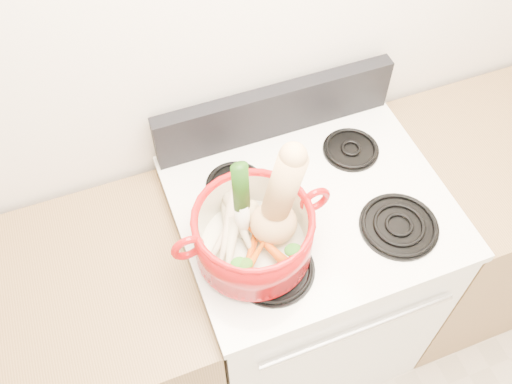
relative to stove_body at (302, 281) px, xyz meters
name	(u,v)px	position (x,y,z in m)	size (l,w,h in m)	color
wall_back	(271,32)	(0.00, 0.35, 0.84)	(3.50, 0.02, 2.60)	white
stove_body	(302,281)	(0.00, 0.00, 0.00)	(0.76, 0.65, 0.92)	white
cooktop	(313,206)	(0.00, 0.00, 0.47)	(0.78, 0.67, 0.03)	white
control_backsplash	(275,111)	(0.00, 0.30, 0.58)	(0.76, 0.05, 0.18)	black
oven_handle	(358,330)	(0.00, -0.34, 0.32)	(0.02, 0.02, 0.60)	silver
burner_front_left	(273,268)	(-0.19, -0.16, 0.50)	(0.22, 0.22, 0.02)	black
burner_front_right	(399,225)	(0.19, -0.16, 0.50)	(0.22, 0.22, 0.02)	black
burner_back_left	(235,184)	(-0.19, 0.14, 0.50)	(0.17, 0.17, 0.02)	black
burner_back_right	(351,149)	(0.19, 0.14, 0.50)	(0.17, 0.17, 0.02)	black
dutch_oven	(253,234)	(-0.22, -0.09, 0.58)	(0.31, 0.31, 0.15)	#9A0A0C
pot_handle_left	(188,248)	(-0.40, -0.10, 0.64)	(0.09, 0.09, 0.02)	#9A0A0C
pot_handle_right	(315,200)	(-0.04, -0.08, 0.64)	(0.09, 0.09, 0.02)	#9A0A0C
squash	(275,201)	(-0.16, -0.08, 0.70)	(0.13, 0.13, 0.31)	tan
leek	(242,202)	(-0.23, -0.05, 0.68)	(0.04, 0.04, 0.29)	white
ginger	(243,212)	(-0.22, 0.00, 0.56)	(0.08, 0.06, 0.05)	tan
parsnip_0	(229,232)	(-0.27, -0.05, 0.56)	(0.04, 0.04, 0.19)	beige
parsnip_1	(224,236)	(-0.29, -0.06, 0.57)	(0.04, 0.04, 0.20)	beige
parsnip_2	(240,223)	(-0.24, -0.04, 0.58)	(0.04, 0.04, 0.20)	beige
parsnip_3	(230,249)	(-0.29, -0.11, 0.58)	(0.04, 0.04, 0.17)	beige
parsnip_4	(229,225)	(-0.27, -0.04, 0.59)	(0.05, 0.05, 0.23)	#F0E0C3
carrot_0	(250,258)	(-0.25, -0.14, 0.56)	(0.03, 0.03, 0.16)	#D95E0A
carrot_1	(248,264)	(-0.26, -0.16, 0.56)	(0.03, 0.03, 0.13)	#BE3409
carrot_2	(270,249)	(-0.19, -0.14, 0.57)	(0.03, 0.03, 0.18)	#CF580A
carrot_3	(252,262)	(-0.25, -0.16, 0.58)	(0.03, 0.03, 0.14)	#BF5909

